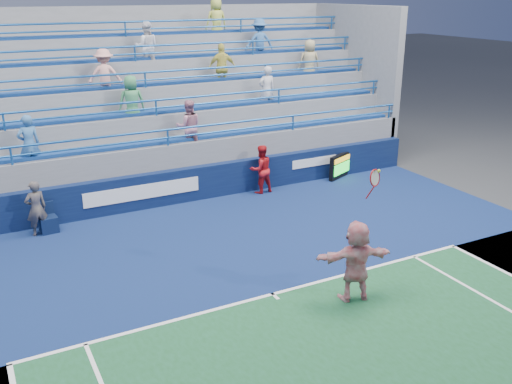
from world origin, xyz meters
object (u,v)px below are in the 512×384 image
serve_speed_board (340,166)px  judge_chair (48,223)px  ball_girl (261,169)px  line_judge (36,208)px  tennis_player (356,261)px

serve_speed_board → judge_chair: serve_speed_board is taller
ball_girl → line_judge: bearing=0.4°
serve_speed_board → tennis_player: tennis_player is taller
tennis_player → judge_chair: bearing=127.7°
judge_chair → line_judge: bearing=-160.0°
serve_speed_board → judge_chair: size_ratio=1.48×
serve_speed_board → line_judge: size_ratio=0.78×
serve_speed_board → line_judge: bearing=-178.0°
judge_chair → ball_girl: bearing=1.4°
tennis_player → serve_speed_board: bearing=56.6°
tennis_player → ball_girl: size_ratio=1.80×
line_judge → ball_girl: 7.08m
judge_chair → tennis_player: 8.77m
serve_speed_board → line_judge: 10.37m
judge_chair → ball_girl: 6.83m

